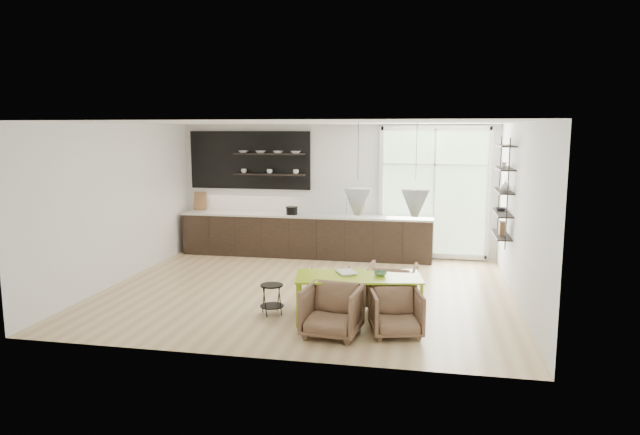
{
  "coord_description": "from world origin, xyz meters",
  "views": [
    {
      "loc": [
        2.08,
        -9.4,
        2.79
      ],
      "look_at": [
        0.13,
        0.6,
        1.21
      ],
      "focal_mm": 32.0,
      "sensor_mm": 36.0,
      "label": 1
    }
  ],
  "objects": [
    {
      "name": "kitchen_run",
      "position": [
        -0.69,
        2.69,
        0.6
      ],
      "size": [
        5.54,
        0.69,
        2.75
      ],
      "color": "black",
      "rests_on": "ground"
    },
    {
      "name": "armchair_front_left",
      "position": [
        0.81,
        -2.05,
        0.35
      ],
      "size": [
        0.82,
        0.84,
        0.69
      ],
      "primitive_type": "imported",
      "rotation": [
        0.0,
        0.0,
        -0.11
      ],
      "color": "brown",
      "rests_on": "ground"
    },
    {
      "name": "armchair_front_right",
      "position": [
        1.67,
        -1.87,
        0.31
      ],
      "size": [
        0.81,
        0.83,
        0.63
      ],
      "primitive_type": "imported",
      "rotation": [
        0.0,
        0.0,
        0.24
      ],
      "color": "brown",
      "rests_on": "ground"
    },
    {
      "name": "table_bowl",
      "position": [
        1.39,
        -1.26,
        0.7
      ],
      "size": [
        0.2,
        0.2,
        0.06
      ],
      "primitive_type": "imported",
      "rotation": [
        0.0,
        0.0,
        0.05
      ],
      "color": "#56875F",
      "rests_on": "dining_table"
    },
    {
      "name": "armchair_back_right",
      "position": [
        1.53,
        -0.64,
        0.35
      ],
      "size": [
        0.77,
        0.79,
        0.69
      ],
      "primitive_type": "imported",
      "rotation": [
        0.0,
        0.0,
        3.1
      ],
      "color": "brown",
      "rests_on": "ground"
    },
    {
      "name": "wire_stool",
      "position": [
        -0.24,
        -1.33,
        0.3
      ],
      "size": [
        0.37,
        0.37,
        0.46
      ],
      "rotation": [
        0.0,
        0.0,
        -0.41
      ],
      "color": "black",
      "rests_on": "ground"
    },
    {
      "name": "dining_table",
      "position": [
        1.08,
        -1.32,
        0.62
      ],
      "size": [
        1.94,
        1.13,
        0.67
      ],
      "rotation": [
        0.0,
        0.0,
        0.18
      ],
      "color": "#9ABD15",
      "rests_on": "ground"
    },
    {
      "name": "table_book",
      "position": [
        0.78,
        -1.29,
        0.68
      ],
      "size": [
        0.38,
        0.42,
        0.03
      ],
      "primitive_type": "imported",
      "rotation": [
        0.0,
        0.0,
        0.49
      ],
      "color": "white",
      "rests_on": "dining_table"
    },
    {
      "name": "armchair_back_left",
      "position": [
        0.56,
        -0.72,
        0.3
      ],
      "size": [
        0.76,
        0.77,
        0.6
      ],
      "primitive_type": "imported",
      "rotation": [
        0.0,
        0.0,
        3.34
      ],
      "color": "brown",
      "rests_on": "ground"
    },
    {
      "name": "room",
      "position": [
        0.58,
        1.1,
        1.46
      ],
      "size": [
        7.02,
        6.01,
        2.91
      ],
      "color": "#DABE89",
      "rests_on": "ground"
    },
    {
      "name": "right_shelving",
      "position": [
        3.36,
        1.17,
        1.65
      ],
      "size": [
        0.26,
        1.22,
        1.9
      ],
      "color": "black",
      "rests_on": "ground"
    }
  ]
}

